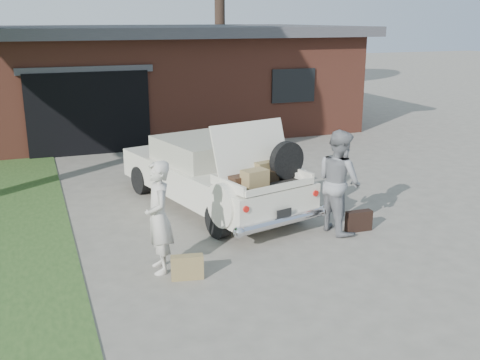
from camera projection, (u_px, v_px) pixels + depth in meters
name	position (u px, v px, depth m)	size (l,w,h in m)	color
ground	(254.00, 259.00, 8.54)	(90.00, 90.00, 0.00)	gray
house	(152.00, 76.00, 18.72)	(12.80, 7.80, 3.30)	brown
sedan	(211.00, 173.00, 10.81)	(2.79, 4.82, 1.84)	silver
woman_left	(159.00, 217.00, 7.95)	(0.60, 0.39, 1.64)	beige
woman_right	(339.00, 181.00, 9.48)	(0.86, 0.67, 1.77)	gray
suitcase_left	(187.00, 267.00, 7.87)	(0.45, 0.14, 0.35)	#947E4B
suitcase_right	(359.00, 221.00, 9.66)	(0.46, 0.15, 0.36)	black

